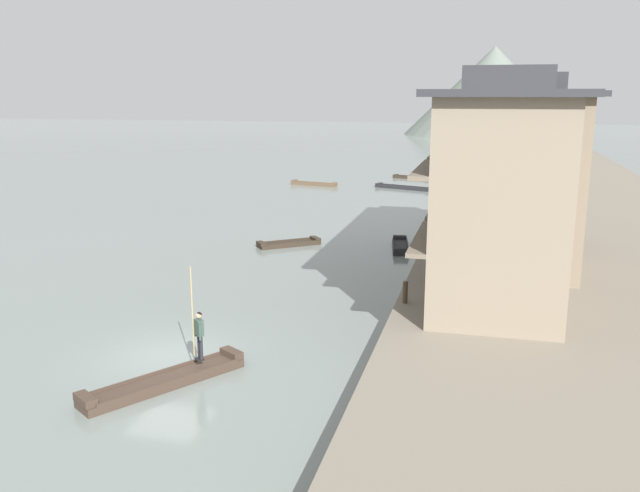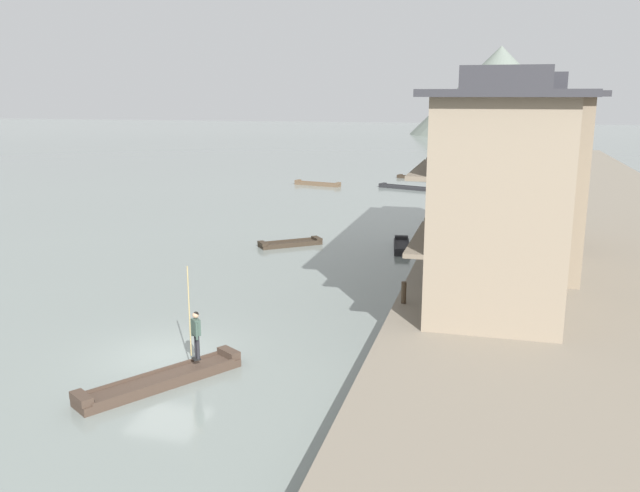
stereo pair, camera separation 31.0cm
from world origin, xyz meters
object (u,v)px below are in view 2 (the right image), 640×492
boat_moored_third (415,178)px  boat_midriver_drifting (318,184)px  boat_foreground_poled (161,380)px  house_waterfront_nearest (497,196)px  boatman_person (196,329)px  boat_moored_nearest (402,247)px  house_waterfront_second (512,175)px  house_waterfront_tall (501,162)px  mooring_post_dock_mid (429,240)px  boat_moored_second (290,244)px  mooring_post_dock_near (404,293)px  boat_moored_far (407,188)px  mooring_post_dock_far (444,210)px

boat_moored_third → boat_midriver_drifting: 11.83m
boat_foreground_poled → boat_midriver_drifting: boat_foreground_poled is taller
boat_midriver_drifting → house_waterfront_nearest: (17.14, -38.73, 5.07)m
boat_foreground_poled → boatman_person: size_ratio=1.65×
boat_moored_nearest → boat_moored_third: boat_moored_nearest is taller
boat_moored_third → house_waterfront_second: 41.20m
boat_moored_third → house_waterfront_tall: size_ratio=0.47×
mooring_post_dock_mid → boat_moored_second: bearing=163.0°
house_waterfront_nearest → mooring_post_dock_mid: bearing=108.7°
house_waterfront_tall → mooring_post_dock_mid: 6.19m
boatman_person → house_waterfront_second: bearing=53.5°
boat_foreground_poled → mooring_post_dock_near: 9.86m
boat_moored_nearest → boat_moored_third: bearing=95.5°
boatman_person → boat_moored_third: boatman_person is taller
boat_midriver_drifting → house_waterfront_second: size_ratio=0.56×
boat_moored_second → mooring_post_dock_mid: 8.92m
boat_moored_nearest → boat_foreground_poled: bearing=-102.7°
boat_moored_far → house_waterfront_second: 33.29m
boat_midriver_drifting → house_waterfront_nearest: house_waterfront_nearest is taller
boatman_person → house_waterfront_tall: (9.23, 19.35, 3.73)m
boatman_person → mooring_post_dock_mid: (5.79, 15.95, -0.13)m
boat_moored_far → mooring_post_dock_far: 19.62m
boat_moored_second → boat_moored_third: size_ratio=0.88×
mooring_post_dock_far → boat_moored_far: bearing=104.6°
mooring_post_dock_near → mooring_post_dock_far: bearing=90.0°
mooring_post_dock_near → boat_moored_far: bearing=97.3°
boat_moored_second → boat_moored_third: boat_moored_second is taller
boat_moored_third → boat_moored_second: bearing=-95.5°
boat_moored_second → house_waterfront_nearest: size_ratio=0.41×
boat_midriver_drifting → mooring_post_dock_far: (13.87, -19.18, 1.18)m
boat_foreground_poled → boat_moored_third: 54.08m
boat_moored_nearest → boat_moored_second: 6.61m
boat_moored_second → boat_midriver_drifting: bearing=101.6°
house_waterfront_second → house_waterfront_tall: 6.29m
house_waterfront_second → boat_moored_second: bearing=156.1°
mooring_post_dock_near → house_waterfront_nearest: bearing=0.6°
boat_moored_second → house_waterfront_tall: house_waterfront_tall is taller
house_waterfront_second → mooring_post_dock_near: 8.77m
boat_moored_nearest → boat_moored_third: (-3.23, 33.63, -0.03)m
boat_moored_third → boat_foreground_poled: bearing=-91.5°
boatman_person → boat_moored_third: size_ratio=0.74×
house_waterfront_nearest → house_waterfront_tall: same height
house_waterfront_second → mooring_post_dock_near: house_waterfront_second is taller
boat_foreground_poled → boat_moored_third: boat_foreground_poled is taller
boat_moored_third → boat_midriver_drifting: bearing=-137.8°
mooring_post_dock_far → boatman_person: bearing=-102.6°
mooring_post_dock_far → mooring_post_dock_mid: bearing=-90.0°
house_waterfront_tall → boat_moored_nearest: bearing=-179.7°
boat_moored_nearest → boat_moored_far: (-3.05, 25.45, -0.03)m
boat_midriver_drifting → house_waterfront_nearest: bearing=-66.1°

